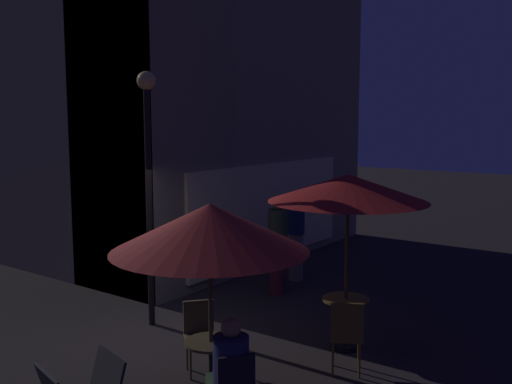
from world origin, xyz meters
TOP-DOWN VIEW (x-y plane):
  - ground_plane at (0.00, 0.00)m, footprint 60.00×60.00m
  - cafe_building at (3.78, 4.11)m, footprint 7.81×8.73m
  - street_lamp_near_corner at (0.66, 0.72)m, footprint 0.29×0.29m
  - cafe_table_0 at (1.62, -2.23)m, footprint 0.68×0.68m
  - cafe_table_1 at (-0.69, -1.69)m, footprint 0.62×0.62m
  - patio_umbrella_0 at (1.62, -2.23)m, footprint 2.24×2.24m
  - patio_umbrella_1 at (-0.69, -1.69)m, footprint 2.27×2.27m
  - cafe_chair_0 at (0.84, -2.65)m, footprint 0.57×0.57m
  - cafe_chair_2 at (-0.16, -1.04)m, footprint 0.56×0.56m
  - patron_seated_0 at (-1.10, -2.29)m, footprint 0.52×0.56m
  - patron_standing_1 at (3.20, 0.00)m, footprint 0.37×0.37m
  - patron_standing_2 at (4.19, 0.22)m, footprint 0.34×0.34m

SIDE VIEW (x-z plane):
  - ground_plane at x=0.00m, z-range 0.00..0.00m
  - cafe_table_1 at x=-0.69m, z-range 0.12..0.84m
  - cafe_table_0 at x=1.62m, z-range 0.15..0.89m
  - cafe_chair_2 at x=-0.16m, z-range 0.10..1.02m
  - cafe_chair_0 at x=0.84m, z-range 0.10..1.09m
  - patron_seated_0 at x=-1.10m, z-range 0.09..1.35m
  - patron_standing_2 at x=4.19m, z-range 0.01..1.75m
  - patron_standing_1 at x=3.20m, z-range 0.00..1.81m
  - patio_umbrella_1 at x=-0.69m, z-range 0.89..3.23m
  - patio_umbrella_0 at x=1.62m, z-range 1.06..3.57m
  - street_lamp_near_corner at x=0.66m, z-range 0.65..4.65m
  - cafe_building at x=3.78m, z-range -0.01..9.86m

